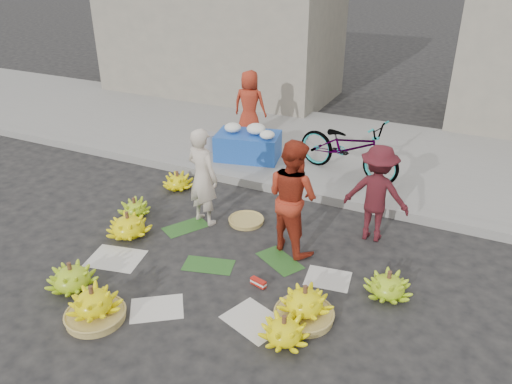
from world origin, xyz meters
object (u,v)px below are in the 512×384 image
at_px(flower_table, 248,144).
at_px(bicycle, 348,147).
at_px(banana_bunch_4, 304,305).
at_px(vendor_cream, 203,177).
at_px(banana_bunch_0, 128,226).

bearing_deg(flower_table, bicycle, -9.57).
height_order(flower_table, bicycle, bicycle).
xyz_separation_m(banana_bunch_4, vendor_cream, (-2.13, 1.41, 0.54)).
xyz_separation_m(banana_bunch_4, bicycle, (-0.63, 3.75, 0.43)).
height_order(banana_bunch_4, bicycle, bicycle).
bearing_deg(vendor_cream, flower_table, -65.59).
xyz_separation_m(vendor_cream, flower_table, (-0.38, 2.24, -0.34)).
bearing_deg(bicycle, flower_table, 107.30).
relative_size(vendor_cream, flower_table, 1.14).
bearing_deg(banana_bunch_4, banana_bunch_0, 168.94).
distance_m(banana_bunch_4, vendor_cream, 2.61).
bearing_deg(bicycle, banana_bunch_4, -156.16).
bearing_deg(flower_table, vendor_cream, -92.99).
relative_size(banana_bunch_0, vendor_cream, 0.52).
height_order(vendor_cream, flower_table, vendor_cream).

